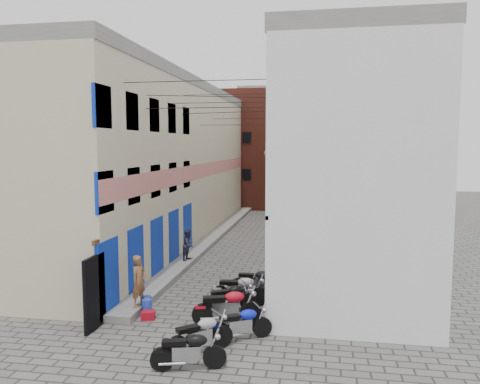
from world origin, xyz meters
The scene contains 21 objects.
ground centered at (0.00, 0.00, 0.00)m, with size 90.00×90.00×0.00m, color #565451.
plinth centered at (-2.05, 13.00, 0.12)m, with size 0.90×26.00×0.25m, color slate.
building_left centered at (-4.98, 12.95, 4.50)m, with size 5.10×27.00×9.00m.
building_right centered at (5.00, 13.00, 4.51)m, with size 5.94×26.00×9.00m.
building_far_brick_left centered at (-2.00, 28.00, 5.00)m, with size 6.00×6.00×10.00m, color maroon.
building_far_brick_right centered at (3.00, 30.00, 4.00)m, with size 5.00×6.00×8.00m, color maroon.
building_far_concrete centered at (0.00, 34.00, 5.50)m, with size 8.00×5.00×11.00m, color slate.
far_shopfront centered at (0.00, 25.20, 1.20)m, with size 2.00×0.30×2.40m, color black.
overhead_wires centered at (0.00, 7.64, 7.12)m, with size 5.80×13.02×1.32m.
motorcycle_a centered at (0.93, -2.40, 0.54)m, with size 0.59×1.86×1.08m, color black, non-canonical shape.
motorcycle_b centered at (0.98, -1.45, 0.55)m, with size 0.60×1.91×1.11m, color #9A999E, non-canonical shape.
motorcycle_c centered at (1.90, -0.46, 0.52)m, with size 0.57×1.81×1.05m, color #0C1EC2, non-canonical shape.
motorcycle_d centered at (1.28, 0.60, 0.62)m, with size 0.68×2.14×1.24m, color red, non-canonical shape.
motorcycle_e centered at (1.18, 1.61, 0.54)m, with size 0.58×1.85×1.07m, color black, non-canonical shape.
motorcycle_f centered at (1.35, 2.39, 0.58)m, with size 0.63×2.00×1.16m, color #9C9BA0, non-canonical shape.
motorcycle_g centered at (1.81, 3.44, 0.56)m, with size 0.62×1.95×1.13m, color black, non-canonical shape.
person_a centered at (-1.70, 1.00, 1.08)m, with size 0.61×0.40×1.66m, color brown.
person_b centered at (-1.83, 7.15, 0.95)m, with size 0.68×0.53×1.40m, color #2E3045.
water_jug_near centered at (-1.43, 0.97, 0.25)m, with size 0.32×0.32×0.49m, color blue.
water_jug_far centered at (-1.55, 1.25, 0.25)m, with size 0.32×0.32×0.50m, color #203DA3.
red_crate centered at (-1.24, 0.57, 0.13)m, with size 0.41×0.31×0.26m, color #A60B1B.
Camera 1 is at (4.02, -12.89, 5.46)m, focal length 35.00 mm.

